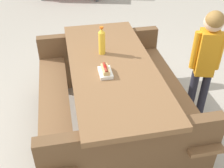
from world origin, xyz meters
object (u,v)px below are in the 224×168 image
(soda_bottle, at_px, (102,41))
(hotdog_tray, at_px, (105,71))
(picnic_table, at_px, (112,91))
(child_in_coat, at_px, (207,53))

(soda_bottle, relative_size, hotdog_tray, 1.37)
(picnic_table, bearing_deg, soda_bottle, 178.85)
(soda_bottle, height_order, child_in_coat, child_in_coat)
(soda_bottle, relative_size, child_in_coat, 0.23)
(soda_bottle, height_order, hotdog_tray, soda_bottle)
(soda_bottle, distance_m, hotdog_tray, 0.38)
(picnic_table, relative_size, child_in_coat, 1.77)
(soda_bottle, bearing_deg, child_in_coat, 62.93)
(hotdog_tray, distance_m, child_in_coat, 1.03)
(picnic_table, relative_size, soda_bottle, 7.55)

